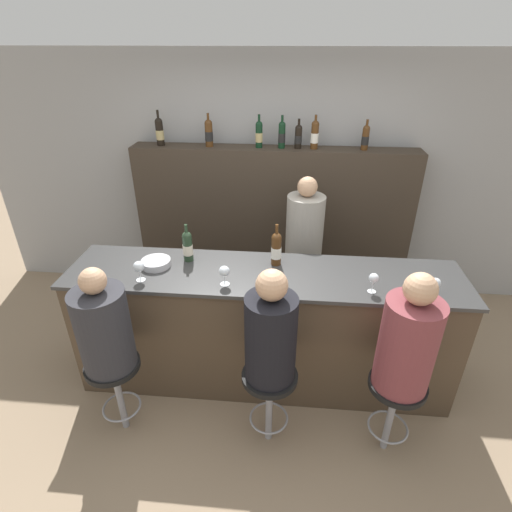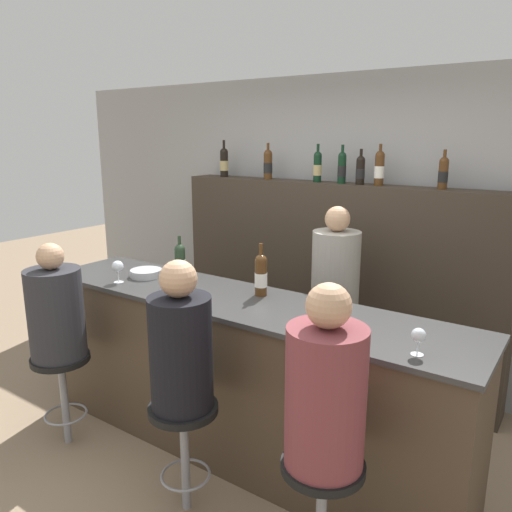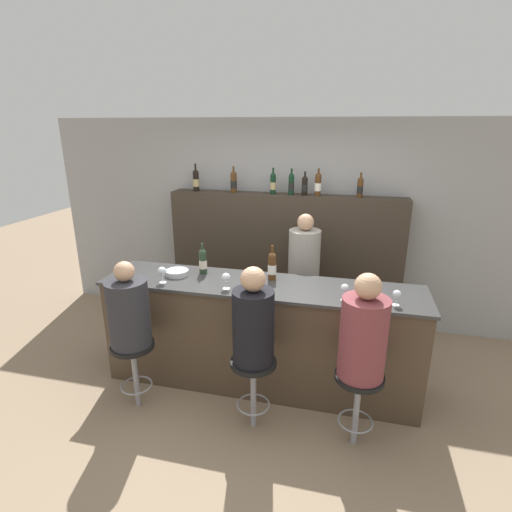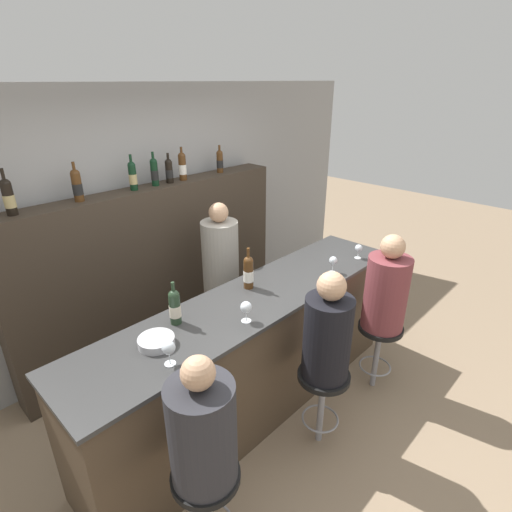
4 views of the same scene
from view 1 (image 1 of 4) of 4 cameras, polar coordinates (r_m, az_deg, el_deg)
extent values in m
plane|color=#8C755B|center=(3.53, 0.55, -20.35)|extent=(16.00, 16.00, 0.00)
cube|color=#9E9E9E|center=(4.40, 2.69, 10.65)|extent=(6.40, 0.05, 2.60)
cube|color=#473828|center=(3.39, 1.04, -10.47)|extent=(3.03, 0.63, 1.05)
cube|color=#333333|center=(3.08, 1.13, -2.67)|extent=(3.07, 0.67, 0.03)
cube|color=#382D23|center=(4.36, 2.41, 4.17)|extent=(2.88, 0.28, 1.71)
cylinder|color=#233823|center=(3.24, -9.72, 1.09)|extent=(0.08, 0.08, 0.21)
cylinder|color=beige|center=(3.24, -9.70, 0.92)|extent=(0.08, 0.08, 0.09)
sphere|color=#233823|center=(3.19, -9.87, 2.79)|extent=(0.08, 0.08, 0.08)
cylinder|color=#233823|center=(3.17, -9.96, 3.74)|extent=(0.02, 0.02, 0.08)
cylinder|color=#4C2D14|center=(3.13, 2.91, 0.70)|extent=(0.08, 0.08, 0.23)
cylinder|color=white|center=(3.14, 2.90, 0.51)|extent=(0.08, 0.08, 0.09)
sphere|color=#4C2D14|center=(3.08, 2.96, 2.60)|extent=(0.08, 0.08, 0.08)
cylinder|color=#4C2D14|center=(3.05, 2.99, 3.68)|extent=(0.02, 0.02, 0.10)
cylinder|color=black|center=(4.26, -13.57, 16.62)|extent=(0.08, 0.08, 0.23)
cylinder|color=tan|center=(4.26, -13.55, 16.47)|extent=(0.08, 0.08, 0.09)
sphere|color=black|center=(4.24, -13.76, 18.13)|extent=(0.08, 0.08, 0.08)
cylinder|color=black|center=(4.22, -13.86, 18.96)|extent=(0.02, 0.02, 0.10)
cylinder|color=#4C2D14|center=(4.13, -6.73, 16.78)|extent=(0.08, 0.08, 0.22)
cylinder|color=black|center=(4.13, -6.72, 16.63)|extent=(0.08, 0.08, 0.09)
sphere|color=#4C2D14|center=(4.11, -6.83, 18.29)|extent=(0.08, 0.08, 0.08)
cylinder|color=#4C2D14|center=(4.10, -6.87, 19.05)|extent=(0.02, 0.02, 0.08)
cylinder|color=black|center=(4.06, 0.43, 16.74)|extent=(0.07, 0.07, 0.22)
cylinder|color=tan|center=(4.06, 0.43, 16.59)|extent=(0.07, 0.07, 0.09)
sphere|color=black|center=(4.04, 0.44, 18.26)|extent=(0.07, 0.07, 0.07)
cylinder|color=black|center=(4.03, 0.44, 19.02)|extent=(0.02, 0.02, 0.08)
cylinder|color=black|center=(4.05, 3.70, 16.66)|extent=(0.07, 0.07, 0.22)
cylinder|color=black|center=(4.05, 3.70, 16.50)|extent=(0.07, 0.07, 0.09)
sphere|color=black|center=(4.03, 3.76, 18.18)|extent=(0.07, 0.07, 0.07)
cylinder|color=black|center=(4.02, 3.78, 18.91)|extent=(0.02, 0.02, 0.08)
cylinder|color=black|center=(4.05, 6.05, 16.36)|extent=(0.07, 0.07, 0.19)
cylinder|color=black|center=(4.05, 6.05, 16.23)|extent=(0.07, 0.07, 0.08)
sphere|color=black|center=(4.03, 6.13, 17.68)|extent=(0.07, 0.07, 0.07)
cylinder|color=black|center=(4.02, 6.17, 18.39)|extent=(0.02, 0.02, 0.07)
cylinder|color=#4C2D14|center=(4.05, 8.37, 16.51)|extent=(0.07, 0.07, 0.23)
cylinder|color=white|center=(4.05, 8.36, 16.35)|extent=(0.07, 0.07, 0.09)
sphere|color=#4C2D14|center=(4.03, 8.49, 18.11)|extent=(0.07, 0.07, 0.07)
cylinder|color=#4C2D14|center=(4.02, 8.55, 18.82)|extent=(0.02, 0.02, 0.07)
cylinder|color=#4C2D14|center=(4.11, 15.33, 15.77)|extent=(0.07, 0.07, 0.20)
cylinder|color=black|center=(4.11, 15.31, 15.63)|extent=(0.07, 0.07, 0.08)
sphere|color=#4C2D14|center=(4.09, 15.52, 17.11)|extent=(0.07, 0.07, 0.07)
cylinder|color=#4C2D14|center=(4.08, 15.61, 17.79)|extent=(0.02, 0.02, 0.07)
cylinder|color=silver|center=(3.10, -16.12, -3.30)|extent=(0.07, 0.07, 0.00)
cylinder|color=silver|center=(3.08, -16.22, -2.66)|extent=(0.01, 0.01, 0.08)
sphere|color=silver|center=(3.04, -16.41, -1.45)|extent=(0.08, 0.08, 0.08)
cylinder|color=silver|center=(2.94, -4.47, -4.02)|extent=(0.07, 0.07, 0.00)
cylinder|color=silver|center=(2.92, -4.50, -3.39)|extent=(0.01, 0.01, 0.07)
sphere|color=silver|center=(2.88, -4.55, -2.18)|extent=(0.08, 0.08, 0.08)
cylinder|color=silver|center=(2.97, 16.18, -4.89)|extent=(0.06, 0.06, 0.00)
cylinder|color=silver|center=(2.95, 16.29, -4.22)|extent=(0.01, 0.01, 0.08)
sphere|color=silver|center=(2.91, 16.48, -3.04)|extent=(0.07, 0.07, 0.07)
cylinder|color=silver|center=(3.08, 23.93, -5.05)|extent=(0.06, 0.06, 0.00)
cylinder|color=silver|center=(3.06, 24.06, -4.51)|extent=(0.01, 0.01, 0.07)
sphere|color=silver|center=(3.03, 24.30, -3.50)|extent=(0.07, 0.07, 0.07)
cylinder|color=#B7B7BC|center=(3.25, -14.10, -0.97)|extent=(0.23, 0.23, 0.05)
cylinder|color=gray|center=(3.32, -18.86, -18.63)|extent=(0.05, 0.05, 0.61)
torus|color=gray|center=(3.39, -18.60, -19.69)|extent=(0.29, 0.29, 0.02)
cylinder|color=black|center=(3.10, -19.83, -14.50)|extent=(0.39, 0.39, 0.04)
cylinder|color=#28282D|center=(2.90, -20.89, -9.83)|extent=(0.36, 0.36, 0.60)
sphere|color=tan|center=(2.69, -22.31, -3.31)|extent=(0.17, 0.17, 0.17)
cylinder|color=gray|center=(3.10, 1.87, -21.01)|extent=(0.05, 0.05, 0.61)
torus|color=gray|center=(3.17, 1.84, -22.08)|extent=(0.29, 0.29, 0.02)
cylinder|color=black|center=(2.86, 1.97, -16.79)|extent=(0.39, 0.39, 0.04)
cylinder|color=black|center=(2.63, 2.10, -11.72)|extent=(0.34, 0.34, 0.62)
sphere|color=tan|center=(2.38, 2.27, -4.19)|extent=(0.20, 0.20, 0.20)
cylinder|color=gray|center=(3.19, 18.56, -21.09)|extent=(0.05, 0.05, 0.61)
torus|color=gray|center=(3.26, 18.30, -22.14)|extent=(0.29, 0.29, 0.02)
cylinder|color=black|center=(2.96, 19.58, -16.96)|extent=(0.39, 0.39, 0.04)
cylinder|color=brown|center=(2.73, 20.77, -11.85)|extent=(0.36, 0.36, 0.65)
sphere|color=tan|center=(2.49, 22.44, -4.38)|extent=(0.20, 0.20, 0.20)
cylinder|color=gray|center=(3.90, 6.63, -1.46)|extent=(0.35, 0.35, 1.43)
sphere|color=tan|center=(3.57, 7.36, 9.79)|extent=(0.18, 0.18, 0.18)
camera|label=2|loc=(1.75, 78.99, -16.09)|focal=35.00mm
camera|label=3|loc=(1.01, 140.51, -32.89)|focal=28.00mm
camera|label=4|loc=(2.23, -67.15, 10.50)|focal=28.00mm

